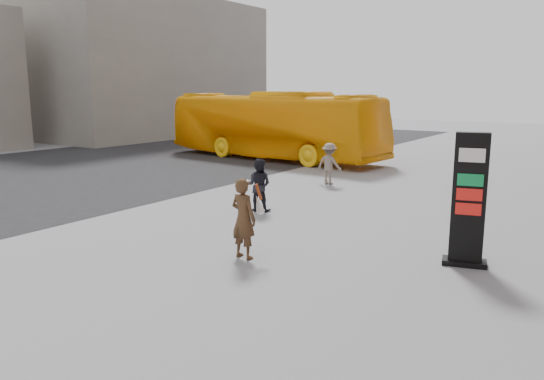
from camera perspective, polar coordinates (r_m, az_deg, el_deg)
The scene contains 9 objects.
ground at distance 12.03m, azimuth -3.78°, elevation -6.13°, with size 100.00×100.00×0.00m, color #9E9EA3.
road at distance 24.75m, azimuth -20.88°, elevation 2.02°, with size 16.00×60.00×0.01m, color black.
bg_building_far at distance 42.57m, azimuth -13.40°, elevation 12.61°, with size 10.00×18.00×10.00m, color gray.
info_pylon at distance 11.19m, azimuth 20.40°, elevation -1.03°, with size 0.94×0.62×2.68m.
woman at distance 11.05m, azimuth -3.05°, elevation -2.96°, with size 0.69×0.63×1.71m.
bus at distance 26.86m, azimuth 0.11°, elevation 6.98°, with size 2.82×12.06×3.36m, color #FEB30B.
pedestrian_a at distance 15.32m, azimuth -1.44°, elevation 0.55°, with size 0.74×0.58×1.53m, color black.
pedestrian_b at distance 19.75m, azimuth 6.19°, elevation 2.83°, with size 0.99×0.57×1.53m, color #796B5E.
pedestrian_c at distance 19.58m, azimuth 19.72°, elevation 2.08°, with size 0.86×0.36×1.47m, color #2C3D54.
Camera 1 is at (7.03, -9.11, 3.52)m, focal length 35.00 mm.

